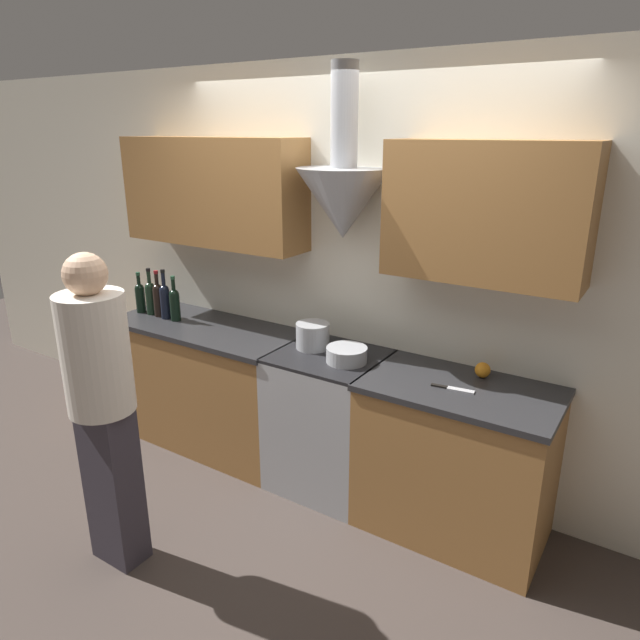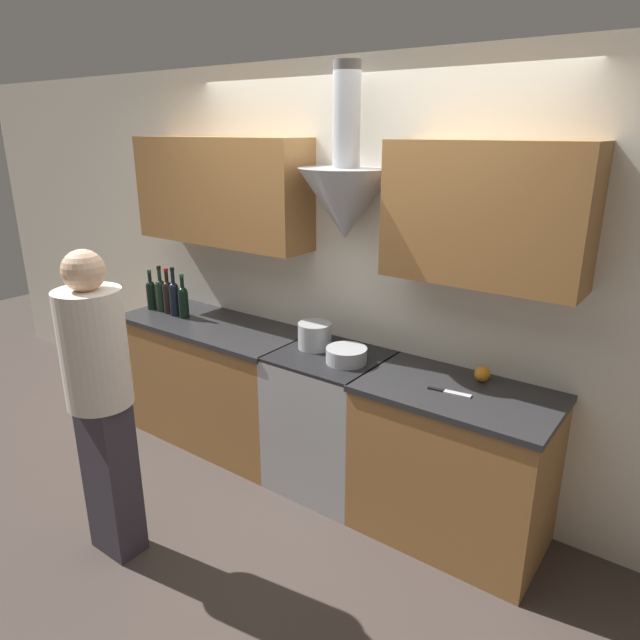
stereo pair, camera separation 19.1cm
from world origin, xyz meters
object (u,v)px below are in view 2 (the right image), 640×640
Objects in this scene: stove_range at (330,420)px; mixing_bowl at (346,355)px; wine_bottle_4 at (183,300)px; wine_bottle_2 at (168,295)px; wine_bottle_3 at (174,297)px; wine_bottle_1 at (161,293)px; orange_fruit at (482,374)px; wine_bottle_0 at (151,293)px; stock_pot at (315,336)px; person_foreground_left at (100,395)px.

stove_range is 3.72× the size of mixing_bowl.
mixing_bowl is at bearing -0.11° from wine_bottle_4.
wine_bottle_2 is 0.94× the size of wine_bottle_3.
wine_bottle_1 is 1.43× the size of mixing_bowl.
wine_bottle_1 is 0.96× the size of wine_bottle_3.
wine_bottle_1 is (-1.53, -0.03, 0.58)m from stove_range.
wine_bottle_1 is 4.05× the size of orange_fruit.
stock_pot is at bearing 3.02° from wine_bottle_0.
wine_bottle_1 is at bearing 175.70° from wine_bottle_3.
stock_pot is at bearing 2.79° from wine_bottle_1.
wine_bottle_1 reaches higher than wine_bottle_0.
wine_bottle_2 is at bearing -176.92° from stock_pot.
wine_bottle_2 is 0.08m from wine_bottle_3.
person_foreground_left reaches higher than stock_pot.
stove_range is 1.64m from wine_bottle_1.
wine_bottle_4 is at bearing -174.36° from orange_fruit.
orange_fruit is at bearing 5.03° from wine_bottle_2.
stove_range is at bearing 1.64° from wine_bottle_4.
wine_bottle_1 is at bearing 178.29° from wine_bottle_2.
orange_fruit is 0.05× the size of person_foreground_left.
stove_range is 1.48m from wine_bottle_3.
stock_pot is at bearing 3.95° from wine_bottle_4.
wine_bottle_3 reaches higher than wine_bottle_2.
wine_bottle_2 is 1.45m from person_foreground_left.
wine_bottle_4 is 1.34× the size of mixing_bowl.
stove_range is at bearing 1.63° from wine_bottle_3.
person_foreground_left is at bearing -55.66° from wine_bottle_3.
wine_bottle_0 reaches higher than mixing_bowl.
wine_bottle_3 is at bearing -6.90° from wine_bottle_2.
wine_bottle_4 is at bearing 120.95° from person_foreground_left.
mixing_bowl is (1.59, -0.01, -0.09)m from wine_bottle_2.
wine_bottle_0 is 1.78m from mixing_bowl.
wine_bottle_0 is at bearing -179.86° from wine_bottle_4.
wine_bottle_1 is 1.06× the size of wine_bottle_4.
orange_fruit reaches higher than stove_range.
wine_bottle_1 reaches higher than mixing_bowl.
mixing_bowl is 0.14× the size of person_foreground_left.
wine_bottle_4 reaches higher than orange_fruit.
wine_bottle_3 is (-1.36, -0.04, 0.59)m from stove_range.
wine_bottle_1 is (0.10, 0.01, 0.01)m from wine_bottle_0.
stock_pot is at bearing 3.08° from wine_bottle_2.
wine_bottle_4 is at bearing -178.36° from stove_range.
wine_bottle_1 reaches higher than stove_range.
mixing_bowl is at bearing -163.74° from orange_fruit.
stock_pot is 0.13× the size of person_foreground_left.
mixing_bowl is (1.41, -0.00, -0.09)m from wine_bottle_4.
wine_bottle_3 is 0.09m from wine_bottle_4.
wine_bottle_0 is 2.53m from orange_fruit.
stock_pot reaches higher than orange_fruit.
wine_bottle_3 reaches higher than wine_bottle_4.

